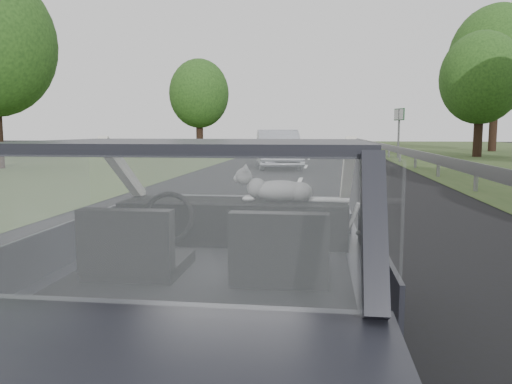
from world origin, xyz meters
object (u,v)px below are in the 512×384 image
(subject_car, at_px, (217,261))
(cat, at_px, (281,189))
(highway_sign, at_px, (399,133))
(other_car, at_px, (278,149))

(subject_car, bearing_deg, cat, 63.04)
(cat, xyz_separation_m, highway_sign, (4.53, 24.95, 0.27))
(cat, distance_m, highway_sign, 25.36)
(cat, height_order, highway_sign, highway_sign)
(other_car, bearing_deg, cat, -94.46)
(subject_car, distance_m, cat, 0.80)
(subject_car, xyz_separation_m, other_car, (-1.11, 17.37, 0.05))
(cat, xyz_separation_m, other_car, (-1.44, 16.73, -0.31))
(subject_car, bearing_deg, other_car, 93.67)
(other_car, bearing_deg, highway_sign, 44.64)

